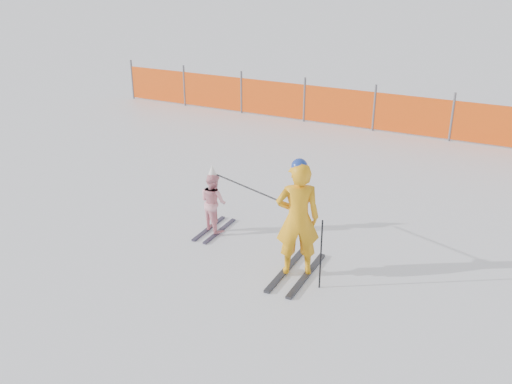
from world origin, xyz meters
TOP-DOWN VIEW (x-y plane):
  - ground at (0.00, 0.00)m, footprint 120.00×120.00m
  - adult at (0.90, 0.05)m, footprint 0.77×1.37m
  - child at (-0.93, 0.74)m, footprint 0.62×1.02m
  - ski_poles at (0.51, 0.18)m, footprint 2.19×0.87m
  - safety_fence at (-1.03, 7.78)m, footprint 14.24×0.06m

SIDE VIEW (x-z plane):
  - ground at x=0.00m, z-range 0.00..0.00m
  - safety_fence at x=-1.03m, z-range -0.07..1.18m
  - child at x=-0.93m, z-range -0.05..1.17m
  - ski_poles at x=0.51m, z-range 0.33..1.42m
  - adult at x=0.90m, z-range 0.00..1.85m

